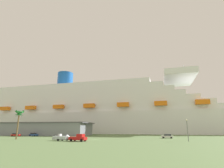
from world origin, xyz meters
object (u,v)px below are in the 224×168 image
Objects in this scene: street_lamp at (187,126)px; parked_car_blue_suv at (34,135)px; small_boat_on_trailer at (63,138)px; pickup_truck at (79,138)px; cruise_ship at (99,113)px; parked_car_red_hatchback at (16,135)px; palm_tree at (19,115)px; parked_car_white_van at (167,136)px.

street_lamp is 1.48× the size of parked_car_blue_suv.
pickup_truck is at bearing -12.84° from small_boat_on_trailer.
cruise_ship is 69.04m from parked_car_red_hatchback.
parked_car_red_hatchback is (-75.25, 18.51, -3.64)m from street_lamp.
palm_tree is 57.75m from parked_car_white_van.
small_boat_on_trailer is 0.70× the size of palm_tree.
palm_tree is (-7.81, -82.97, -7.34)m from cruise_ship.
cruise_ship is 38.11× the size of street_lamp.
palm_tree is 2.21× the size of parked_car_white_van.
small_boat_on_trailer is 1.10× the size of street_lamp.
small_boat_on_trailer reaches higher than parked_car_red_hatchback.
pickup_truck is (18.04, -88.10, -14.84)m from cruise_ship.
pickup_truck is at bearing -39.54° from parked_car_blue_suv.
street_lamp is at bearing 1.50° from palm_tree.
street_lamp is at bearing -18.14° from parked_car_blue_suv.
cruise_ship reaches higher than pickup_truck.
cruise_ship is at bearing 125.67° from parked_car_white_van.
cruise_ship is at bearing 73.82° from parked_car_blue_suv.
parked_car_white_van is 70.56m from parked_car_red_hatchback.
parked_car_blue_suv is at bearing 161.86° from street_lamp.
cruise_ship is 43.24× the size of pickup_truck.
cruise_ship is 56.25× the size of parked_car_blue_suv.
small_boat_on_trailer is at bearing -33.31° from parked_car_red_hatchback.
parked_car_white_van and parked_car_blue_suv have the same top height.
pickup_truck is 6.02m from small_boat_on_trailer.
pickup_truck is 33.93m from street_lamp.
palm_tree is at bearing -95.38° from cruise_ship.
parked_car_red_hatchback is (-70.54, 1.76, -0.00)m from parked_car_white_van.
street_lamp is at bearing -74.29° from parked_car_white_van.
street_lamp is 77.58m from parked_car_red_hatchback.
parked_car_blue_suv is 1.03× the size of parked_car_red_hatchback.
cruise_ship is 88.87m from small_boat_on_trailer.
parked_car_white_van is (54.23, 18.29, -7.71)m from palm_tree.
parked_car_red_hatchback is at bearing 149.15° from pickup_truck.
street_lamp reaches higher than parked_car_white_van.
parked_car_red_hatchback is (-24.12, -62.91, -15.05)m from cruise_ship.
parked_car_white_van is 1.08× the size of parked_car_red_hatchback.
small_boat_on_trailer reaches higher than parked_car_blue_suv.
palm_tree is 2.39× the size of parked_car_red_hatchback.
cruise_ship is 34.51× the size of small_boat_on_trailer.
parked_car_white_van is at bearing -5.05° from parked_car_blue_suv.
street_lamp is 71.93m from parked_car_blue_suv.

